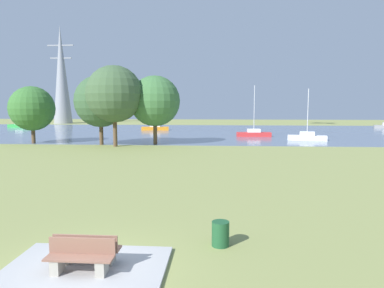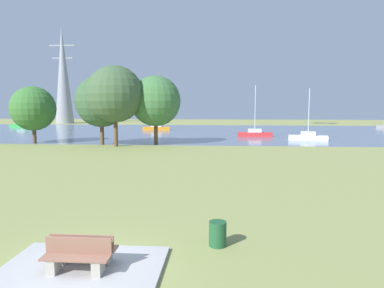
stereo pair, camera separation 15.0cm
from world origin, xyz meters
The scene contains 15 objects.
ground_plane centered at (0.00, 22.00, 0.00)m, with size 160.00×160.00×0.00m, color #8C9351.
concrete_pad centered at (0.00, 0.00, 0.05)m, with size 4.40×3.20×0.10m, color #A9A9A9.
bench_facing_water centered at (0.00, 0.27, 0.47)m, with size 1.80×0.48×0.89m.
bench_facing_inland centered at (0.00, -0.27, 0.47)m, with size 1.80×0.48×0.89m.
litter_bin centered at (3.70, 2.04, 0.40)m, with size 0.56×0.56×0.80m, color #1E512D.
water_surface centered at (0.00, 50.00, 0.01)m, with size 140.00×40.00×0.02m, color slate.
sailboat_green centered at (-36.11, 59.52, 0.44)m, with size 4.93×1.98×5.24m.
sailboat_red centered at (8.76, 41.90, 0.47)m, with size 4.88×1.76×7.23m.
sailboat_white centered at (15.04, 37.09, 0.46)m, with size 5.00×2.39×6.55m.
sailboat_orange centered at (-7.56, 53.51, 0.45)m, with size 4.96×2.13×6.26m.
tree_mid_shore centered at (-18.01, 30.93, 4.08)m, with size 5.18×5.18×6.68m.
tree_east_far centered at (-9.58, 30.16, 4.92)m, with size 5.84×5.84×7.84m.
tree_west_near centered at (-7.52, 28.62, 5.67)m, with size 6.11×6.11×8.73m.
tree_west_far centered at (-3.48, 30.64, 4.94)m, with size 5.69×5.69×7.79m.
electricity_pylon centered at (-34.27, 75.40, 11.73)m, with size 6.40×4.40×23.44m.
Camera 2 is at (3.72, -8.90, 4.50)m, focal length 33.04 mm.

